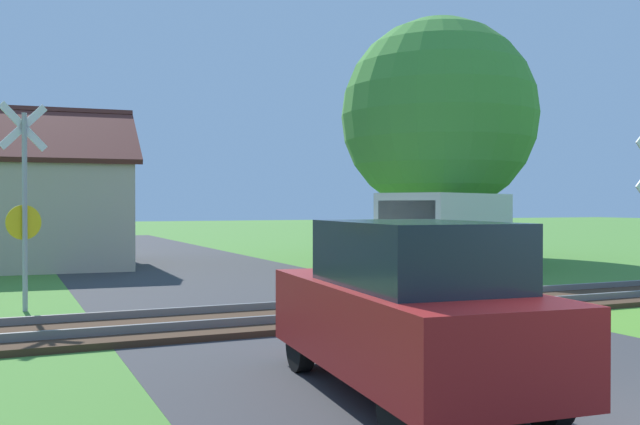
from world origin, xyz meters
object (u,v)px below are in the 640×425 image
crossing_sign_far (24,199)px  parked_car (408,309)px  tree_far (440,132)px  mail_truck (444,231)px  tree_right (439,116)px

crossing_sign_far → parked_car: size_ratio=0.92×
parked_car → tree_far: bearing=60.7°
crossing_sign_far → tree_far: tree_far is taller
parked_car → mail_truck: bearing=59.6°
tree_right → mail_truck: 5.66m
crossing_sign_far → tree_far: 18.19m
tree_right → parked_car: size_ratio=1.94×
crossing_sign_far → parked_car: 8.65m
crossing_sign_far → tree_right: tree_right is taller
mail_truck → parked_car: 11.93m
tree_right → parked_car: tree_right is taller
crossing_sign_far → tree_far: bearing=14.8°
tree_right → mail_truck: bearing=-121.6°
crossing_sign_far → tree_right: size_ratio=0.48×
parked_car → crossing_sign_far: bearing=118.4°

